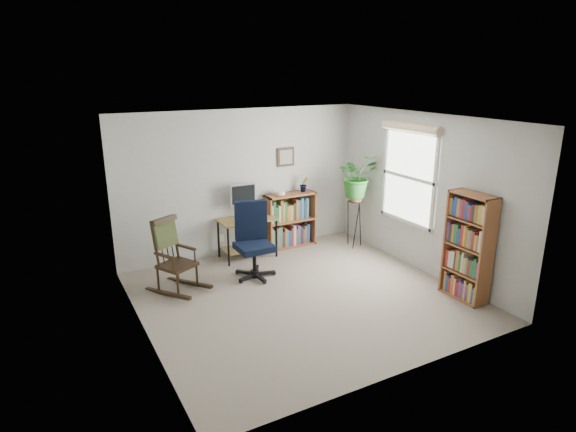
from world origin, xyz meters
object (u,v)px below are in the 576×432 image
office_chair (254,241)px  rocking_chair (176,255)px  desk (248,238)px  tall_bookshelf (468,247)px  low_bookshelf (290,220)px

office_chair → rocking_chair: office_chair is taller
office_chair → desk: bearing=87.2°
rocking_chair → tall_bookshelf: bearing=-59.5°
rocking_chair → office_chair: bearing=-32.5°
low_bookshelf → tall_bookshelf: 3.11m
rocking_chair → tall_bookshelf: 3.94m
low_bookshelf → tall_bookshelf: (1.10, -2.90, 0.26)m
rocking_chair → tall_bookshelf: tall_bookshelf is taller
low_bookshelf → office_chair: bearing=-140.4°
desk → low_bookshelf: bearing=7.9°
office_chair → low_bookshelf: 1.45m
office_chair → rocking_chair: 1.14m
rocking_chair → tall_bookshelf: size_ratio=0.73×
rocking_chair → low_bookshelf: bearing=-7.7°
desk → rocking_chair: 1.56m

